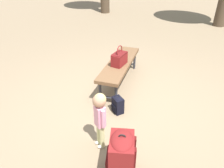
# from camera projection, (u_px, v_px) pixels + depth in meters

# --- Properties ---
(ground_plane) EXTENTS (40.00, 40.00, 0.00)m
(ground_plane) POSITION_uv_depth(u_px,v_px,m) (118.00, 105.00, 3.53)
(ground_plane) COLOR #7F6B51
(ground_plane) RESTS_ON ground
(park_bench) EXTENTS (1.63, 0.55, 0.45)m
(park_bench) POSITION_uv_depth(u_px,v_px,m) (120.00, 65.00, 3.97)
(park_bench) COLOR brown
(park_bench) RESTS_ON ground
(handbag) EXTENTS (0.36, 0.26, 0.37)m
(handbag) POSITION_uv_depth(u_px,v_px,m) (119.00, 58.00, 3.77)
(handbag) COLOR maroon
(handbag) RESTS_ON park_bench
(child_standing) EXTENTS (0.18, 0.17, 0.80)m
(child_standing) POSITION_uv_depth(u_px,v_px,m) (100.00, 113.00, 2.51)
(child_standing) COLOR #CCCC8C
(child_standing) RESTS_ON ground
(backpack_large) EXTENTS (0.38, 0.34, 0.59)m
(backpack_large) POSITION_uv_depth(u_px,v_px,m) (121.00, 155.00, 2.27)
(backpack_large) COLOR maroon
(backpack_large) RESTS_ON ground
(backpack_small) EXTENTS (0.22, 0.22, 0.30)m
(backpack_small) POSITION_uv_depth(u_px,v_px,m) (118.00, 104.00, 3.30)
(backpack_small) COLOR black
(backpack_small) RESTS_ON ground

